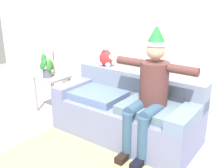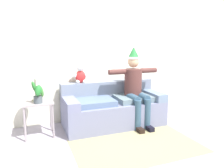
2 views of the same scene
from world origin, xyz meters
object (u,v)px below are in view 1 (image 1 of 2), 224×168
at_px(person_seated, 150,89).
at_px(side_table, 52,83).
at_px(potted_plant, 47,67).
at_px(teddy_bear, 106,55).
at_px(couch, 127,111).
at_px(table_lamp, 53,47).

distance_m(person_seated, side_table, 1.83).
height_order(person_seated, potted_plant, person_seated).
relative_size(person_seated, teddy_bear, 4.05).
height_order(couch, table_lamp, table_lamp).
distance_m(teddy_bear, side_table, 1.03).
height_order(side_table, table_lamp, table_lamp).
bearing_deg(potted_plant, person_seated, -0.04).
bearing_deg(person_seated, side_table, 177.17).
distance_m(couch, teddy_bear, 0.91).
xyz_separation_m(couch, potted_plant, (-1.38, -0.16, 0.44)).
bearing_deg(potted_plant, couch, 6.56).
relative_size(couch, table_lamp, 3.33).
distance_m(side_table, table_lamp, 0.58).
bearing_deg(teddy_bear, side_table, -157.68).
relative_size(person_seated, potted_plant, 4.06).
bearing_deg(person_seated, table_lamp, 174.66).
height_order(person_seated, side_table, person_seated).
bearing_deg(side_table, person_seated, -2.83).
bearing_deg(potted_plant, teddy_bear, 27.65).
xyz_separation_m(couch, teddy_bear, (-0.56, 0.27, 0.66)).
xyz_separation_m(teddy_bear, potted_plant, (-0.82, -0.43, -0.22)).
bearing_deg(couch, teddy_bear, 154.41).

